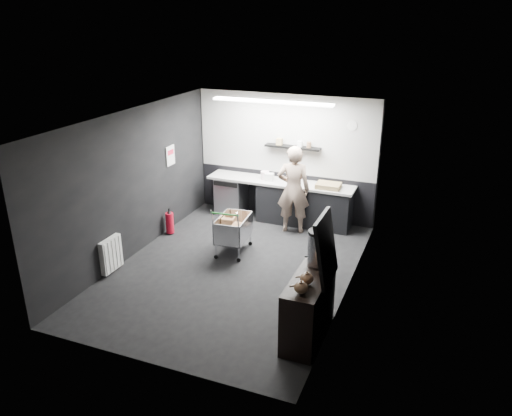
% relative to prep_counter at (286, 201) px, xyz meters
% --- Properties ---
extents(floor, '(5.50, 5.50, 0.00)m').
position_rel_prep_counter_xyz_m(floor, '(-0.14, -2.42, -0.46)').
color(floor, black).
rests_on(floor, ground).
extents(ceiling, '(5.50, 5.50, 0.00)m').
position_rel_prep_counter_xyz_m(ceiling, '(-0.14, -2.42, 2.24)').
color(ceiling, white).
rests_on(ceiling, wall_back).
extents(wall_back, '(5.50, 0.00, 5.50)m').
position_rel_prep_counter_xyz_m(wall_back, '(-0.14, 0.33, 0.89)').
color(wall_back, black).
rests_on(wall_back, floor).
extents(wall_front, '(5.50, 0.00, 5.50)m').
position_rel_prep_counter_xyz_m(wall_front, '(-0.14, -5.17, 0.89)').
color(wall_front, black).
rests_on(wall_front, floor).
extents(wall_left, '(0.00, 5.50, 5.50)m').
position_rel_prep_counter_xyz_m(wall_left, '(-2.14, -2.42, 0.89)').
color(wall_left, black).
rests_on(wall_left, floor).
extents(wall_right, '(0.00, 5.50, 5.50)m').
position_rel_prep_counter_xyz_m(wall_right, '(1.86, -2.42, 0.89)').
color(wall_right, black).
rests_on(wall_right, floor).
extents(kitchen_wall_panel, '(3.95, 0.02, 1.70)m').
position_rel_prep_counter_xyz_m(kitchen_wall_panel, '(-0.14, 0.31, 1.39)').
color(kitchen_wall_panel, '#B6B5B1').
rests_on(kitchen_wall_panel, wall_back).
extents(dado_panel, '(3.95, 0.02, 1.00)m').
position_rel_prep_counter_xyz_m(dado_panel, '(-0.14, 0.31, 0.04)').
color(dado_panel, black).
rests_on(dado_panel, wall_back).
extents(floating_shelf, '(1.20, 0.22, 0.04)m').
position_rel_prep_counter_xyz_m(floating_shelf, '(0.06, 0.20, 1.16)').
color(floating_shelf, black).
rests_on(floating_shelf, wall_back).
extents(wall_clock, '(0.20, 0.03, 0.20)m').
position_rel_prep_counter_xyz_m(wall_clock, '(1.26, 0.30, 1.69)').
color(wall_clock, white).
rests_on(wall_clock, wall_back).
extents(poster, '(0.02, 0.30, 0.40)m').
position_rel_prep_counter_xyz_m(poster, '(-2.12, -1.12, 1.09)').
color(poster, white).
rests_on(poster, wall_left).
extents(poster_red_band, '(0.02, 0.22, 0.10)m').
position_rel_prep_counter_xyz_m(poster_red_band, '(-2.11, -1.12, 1.16)').
color(poster_red_band, red).
rests_on(poster_red_band, poster).
extents(radiator, '(0.10, 0.50, 0.60)m').
position_rel_prep_counter_xyz_m(radiator, '(-2.08, -3.32, -0.11)').
color(radiator, white).
rests_on(radiator, wall_left).
extents(ceiling_strip, '(2.40, 0.20, 0.04)m').
position_rel_prep_counter_xyz_m(ceiling_strip, '(-0.14, -0.57, 2.21)').
color(ceiling_strip, white).
rests_on(ceiling_strip, ceiling).
extents(prep_counter, '(3.20, 0.61, 0.90)m').
position_rel_prep_counter_xyz_m(prep_counter, '(0.00, 0.00, 0.00)').
color(prep_counter, black).
rests_on(prep_counter, floor).
extents(person, '(0.74, 0.56, 1.82)m').
position_rel_prep_counter_xyz_m(person, '(0.31, -0.45, 0.46)').
color(person, beige).
rests_on(person, floor).
extents(shopping_cart, '(0.60, 0.92, 0.97)m').
position_rel_prep_counter_xyz_m(shopping_cart, '(-0.44, -1.80, 0.00)').
color(shopping_cart, silver).
rests_on(shopping_cart, floor).
extents(sideboard, '(0.52, 1.22, 1.83)m').
position_rel_prep_counter_xyz_m(sideboard, '(1.63, -3.81, 0.12)').
color(sideboard, black).
rests_on(sideboard, floor).
extents(fire_extinguisher, '(0.16, 0.16, 0.53)m').
position_rel_prep_counter_xyz_m(fire_extinguisher, '(-1.99, -1.52, -0.20)').
color(fire_extinguisher, '#B70C20').
rests_on(fire_extinguisher, floor).
extents(cardboard_box, '(0.49, 0.37, 0.10)m').
position_rel_prep_counter_xyz_m(cardboard_box, '(0.93, -0.05, 0.49)').
color(cardboard_box, '#9C8353').
rests_on(cardboard_box, prep_counter).
extents(pink_tub, '(0.18, 0.18, 0.18)m').
position_rel_prep_counter_xyz_m(pink_tub, '(-0.48, 0.00, 0.53)').
color(pink_tub, white).
rests_on(pink_tub, prep_counter).
extents(white_container, '(0.20, 0.16, 0.16)m').
position_rel_prep_counter_xyz_m(white_container, '(-0.36, -0.05, 0.52)').
color(white_container, white).
rests_on(white_container, prep_counter).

